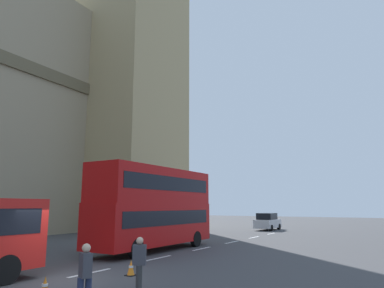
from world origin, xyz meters
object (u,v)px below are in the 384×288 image
at_px(double_decker_bus, 155,205).
at_px(traffic_cone_middle, 131,268).
at_px(pedestrian_by_kerb, 139,263).
at_px(sedan_lead, 268,222).
at_px(traffic_cone_west, 45,287).
at_px(pedestrian_near_cones, 85,275).

relative_size(double_decker_bus, traffic_cone_middle, 16.48).
bearing_deg(pedestrian_by_kerb, double_decker_bus, 34.16).
distance_m(traffic_cone_middle, pedestrian_by_kerb, 3.05).
distance_m(double_decker_bus, traffic_cone_middle, 7.88).
distance_m(double_decker_bus, sedan_lead, 21.05).
bearing_deg(sedan_lead, traffic_cone_west, -173.51).
height_order(pedestrian_near_cones, pedestrian_by_kerb, same).
distance_m(double_decker_bus, pedestrian_by_kerb, 10.56).
height_order(double_decker_bus, pedestrian_by_kerb, double_decker_bus).
xyz_separation_m(traffic_cone_middle, pedestrian_near_cones, (-4.30, -2.13, 0.63)).
relative_size(double_decker_bus, traffic_cone_west, 16.48).
xyz_separation_m(traffic_cone_west, traffic_cone_middle, (3.73, -0.12, 0.00)).
relative_size(sedan_lead, traffic_cone_west, 7.59).
relative_size(traffic_cone_west, traffic_cone_middle, 1.00).
height_order(double_decker_bus, traffic_cone_west, double_decker_bus).
bearing_deg(pedestrian_by_kerb, sedan_lead, 11.05).
bearing_deg(traffic_cone_middle, traffic_cone_west, 178.11).
relative_size(traffic_cone_middle, pedestrian_near_cones, 0.34).
bearing_deg(traffic_cone_middle, double_decker_bus, 29.93).
height_order(traffic_cone_middle, pedestrian_by_kerb, pedestrian_by_kerb).
bearing_deg(pedestrian_near_cones, double_decker_bus, 28.52).
bearing_deg(pedestrian_by_kerb, pedestrian_near_cones, -179.41).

